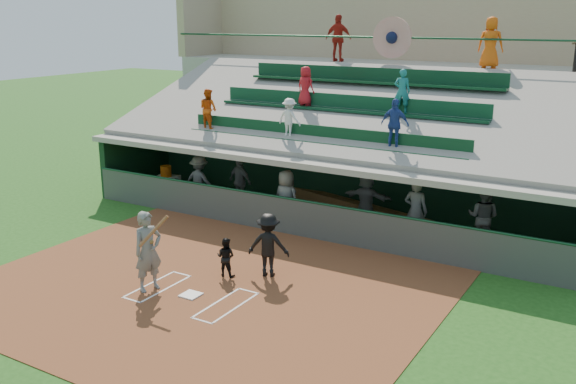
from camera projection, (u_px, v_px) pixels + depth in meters
The scene contains 21 objects.
ground at pixel (191, 296), 15.08m from camera, with size 100.00×100.00×0.00m, color #1E4F16.
dirt_slab at pixel (204, 288), 15.49m from camera, with size 11.00×9.00×0.02m, color brown.
home_plate at pixel (191, 295), 15.07m from camera, with size 0.43×0.43×0.03m, color white.
batters_box_chalk at pixel (191, 295), 15.07m from camera, with size 2.65×1.85×0.01m.
dugout_floor at pixel (324, 220), 20.67m from camera, with size 16.00×3.50×0.04m, color gray.
concourse_slab at pixel (403, 121), 25.66m from camera, with size 20.00×3.00×4.60m, color #99988B.
grandstand at pixel (373, 133), 23.20m from camera, with size 20.40×10.40×7.80m.
batter_at_plate at pixel (148, 251), 15.15m from camera, with size 0.96×0.83×1.95m.
catcher at pixel (226, 257), 16.09m from camera, with size 0.49×0.38×1.01m, color black.
home_umpire at pixel (268, 245), 16.05m from camera, with size 1.05×0.60×1.63m, color black.
dugout_bench at pixel (335, 202), 21.78m from camera, with size 13.95×0.42×0.42m, color brown.
white_table at pixel (168, 185), 23.39m from camera, with size 0.81×0.61×0.71m, color silver.
water_cooler at pixel (166, 171), 23.19m from camera, with size 0.39×0.39×0.39m, color #CF570C.
dugout_player_a at pixel (199, 181), 21.97m from camera, with size 1.12×0.65×1.74m, color #51534F.
dugout_player_b at pixel (240, 181), 21.95m from camera, with size 1.00×0.42×1.71m, color #5D605B.
dugout_player_c at pixel (286, 199), 19.66m from camera, with size 0.88×0.58×1.81m, color #575954.
dugout_player_d at pixel (366, 199), 19.85m from camera, with size 1.57×0.50×1.70m, color #61645F.
dugout_player_e at pixel (416, 211), 18.31m from camera, with size 0.69×0.45×1.88m, color #5D605A.
dugout_player_f at pixel (483, 217), 17.93m from camera, with size 0.87×0.68×1.80m, color #555752.
concourse_staff_a at pixel (338, 38), 25.47m from camera, with size 1.07×0.45×1.83m, color #A01B12.
concourse_staff_b at pixel (491, 43), 22.00m from camera, with size 0.86×0.56×1.76m, color #DC540C.
Camera 1 is at (9.05, -10.78, 6.37)m, focal length 40.00 mm.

